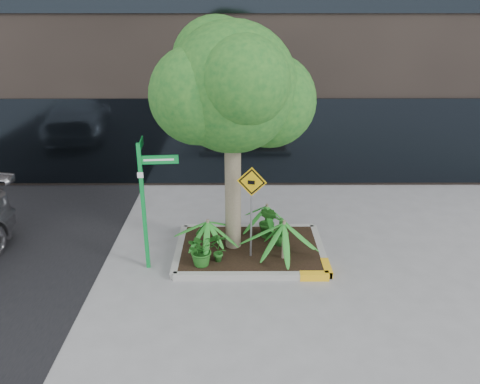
{
  "coord_description": "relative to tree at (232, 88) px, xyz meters",
  "views": [
    {
      "loc": [
        -0.06,
        -9.01,
        5.34
      ],
      "look_at": [
        -0.02,
        0.2,
        1.54
      ],
      "focal_mm": 35.0,
      "sensor_mm": 36.0,
      "label": 1
    }
  ],
  "objects": [
    {
      "name": "planter",
      "position": [
        0.41,
        -0.13,
        -3.61
      ],
      "size": [
        3.35,
        2.36,
        0.15
      ],
      "color": "#9E9E99",
      "rests_on": "ground"
    },
    {
      "name": "shrub_b",
      "position": [
        1.08,
        0.03,
        -3.22
      ],
      "size": [
        0.48,
        0.48,
        0.69
      ],
      "primitive_type": "imported",
      "rotation": [
        0.0,
        0.0,
        1.88
      ],
      "color": "#1E5A1B",
      "rests_on": "planter"
    },
    {
      "name": "street_sign_post",
      "position": [
        -1.77,
        -0.65,
        -2.0
      ],
      "size": [
        0.84,
        0.81,
        2.77
      ],
      "rotation": [
        0.0,
        0.0,
        0.08
      ],
      "color": "#0D9438",
      "rests_on": "ground"
    },
    {
      "name": "palm_back",
      "position": [
        0.79,
        0.6,
        -2.86
      ],
      "size": [
        0.84,
        0.84,
        0.93
      ],
      "color": "gray",
      "rests_on": "ground"
    },
    {
      "name": "palm_left",
      "position": [
        -0.55,
        -0.29,
        -2.83
      ],
      "size": [
        0.88,
        0.88,
        0.97
      ],
      "color": "gray",
      "rests_on": "ground"
    },
    {
      "name": "shrub_c",
      "position": [
        -0.3,
        -0.71,
        -3.22
      ],
      "size": [
        0.36,
        0.36,
        0.68
      ],
      "primitive_type": "imported",
      "rotation": [
        0.0,
        0.0,
        3.15
      ],
      "color": "#215E1D",
      "rests_on": "planter"
    },
    {
      "name": "shrub_d",
      "position": [
        0.81,
        0.35,
        -3.15
      ],
      "size": [
        0.64,
        0.64,
        0.82
      ],
      "primitive_type": "imported",
      "rotation": [
        0.0,
        0.0,
        5.43
      ],
      "color": "#1D5518",
      "rests_on": "planter"
    },
    {
      "name": "cattle_sign",
      "position": [
        0.39,
        -0.47,
        -2.18
      ],
      "size": [
        0.62,
        0.17,
        2.05
      ],
      "rotation": [
        0.0,
        0.0,
        -0.24
      ],
      "color": "slate",
      "rests_on": "ground"
    },
    {
      "name": "shrub_a",
      "position": [
        -0.65,
        -0.84,
        -3.2
      ],
      "size": [
        0.92,
        0.92,
        0.73
      ],
      "primitive_type": "imported",
      "rotation": [
        0.0,
        0.0,
        0.65
      ],
      "color": "#1F5E1A",
      "rests_on": "planter"
    },
    {
      "name": "palm_front",
      "position": [
        1.09,
        -0.59,
        -2.73
      ],
      "size": [
        1.0,
        1.0,
        1.12
      ],
      "color": "gray",
      "rests_on": "ground"
    },
    {
      "name": "ground",
      "position": [
        0.18,
        -0.41,
        -3.71
      ],
      "size": [
        80.0,
        80.0,
        0.0
      ],
      "primitive_type": "plane",
      "color": "gray",
      "rests_on": "ground"
    },
    {
      "name": "tree",
      "position": [
        0.0,
        0.0,
        0.0
      ],
      "size": [
        3.39,
        3.0,
        5.08
      ],
      "color": "gray",
      "rests_on": "ground"
    }
  ]
}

